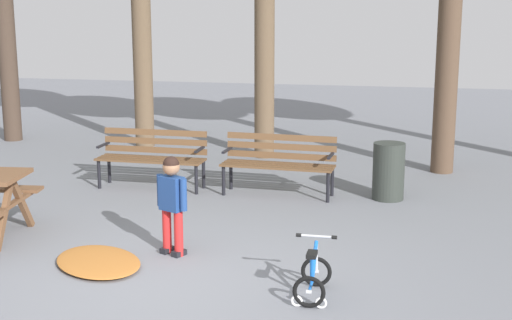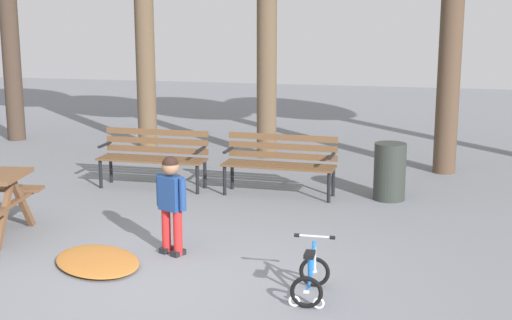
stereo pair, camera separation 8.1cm
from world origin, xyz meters
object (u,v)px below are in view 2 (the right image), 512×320
Objects in this scene: park_bench_far_left at (154,153)px; kids_bicycle at (311,277)px; child_standing at (171,197)px; trash_bin at (390,171)px; park_bench_left at (280,160)px.

kids_bicycle is at bearing -51.46° from park_bench_far_left.
child_standing is 3.60m from trash_bin.
child_standing reaches higher than kids_bicycle.
child_standing reaches higher than park_bench_left.
park_bench_far_left is at bearing -179.03° from trash_bin.
trash_bin is (1.54, 0.07, -0.11)m from park_bench_left.
trash_bin is (0.54, 3.70, 0.20)m from kids_bicycle.
trash_bin is at bearing 2.65° from park_bench_left.
trash_bin is at bearing 52.33° from child_standing.
kids_bicycle is at bearing -27.43° from child_standing.
child_standing is at bearing -103.35° from park_bench_left.
park_bench_left is 2.03× the size of trash_bin.
park_bench_far_left is 0.99× the size of park_bench_left.
park_bench_far_left is at bearing 128.54° from kids_bicycle.
kids_bicycle is (1.00, -3.63, -0.31)m from park_bench_left.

